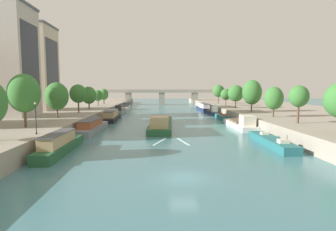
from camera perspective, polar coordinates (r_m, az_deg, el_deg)
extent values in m
plane|color=#42757F|center=(26.12, 3.22, -12.70)|extent=(400.00, 400.00, 0.00)
cube|color=gray|center=(86.23, -24.21, 0.43)|extent=(36.00, 170.00, 2.34)
cube|color=gray|center=(88.15, 22.57, 0.60)|extent=(36.00, 170.00, 2.34)
cube|color=#235633|center=(58.36, -1.40, -1.95)|extent=(5.56, 23.09, 1.07)
cube|color=#235633|center=(70.05, -1.01, -0.59)|extent=(4.14, 1.45, 0.90)
cube|color=#235633|center=(58.29, -1.40, -1.40)|extent=(5.65, 23.09, 0.06)
cube|color=tan|center=(50.45, -1.75, -1.34)|extent=(3.47, 4.75, 1.94)
cube|color=black|center=(52.70, -1.64, -0.73)|extent=(2.57, 0.17, 0.54)
cube|color=brown|center=(60.53, -1.31, -0.93)|extent=(4.01, 12.07, 0.36)
cylinder|color=#232328|center=(51.38, -0.99, -1.69)|extent=(0.07, 0.07, 1.10)
cube|color=silver|center=(42.99, 3.15, -5.38)|extent=(1.68, 5.93, 0.03)
cube|color=silver|center=(43.00, -1.67, -5.37)|extent=(2.31, 5.79, 0.03)
cube|color=#235633|center=(37.98, -21.31, -6.33)|extent=(2.28, 12.93, 1.19)
cube|color=#235633|center=(44.33, -18.43, -4.41)|extent=(2.14, 1.26, 0.96)
cube|color=#235633|center=(37.86, -21.34, -5.40)|extent=(2.33, 12.93, 0.06)
cube|color=tan|center=(37.14, -21.71, -4.50)|extent=(1.87, 8.28, 1.38)
cube|color=#4C4C51|center=(37.02, -21.75, -3.39)|extent=(2.00, 8.52, 0.08)
cylinder|color=#232328|center=(34.07, -22.98, -5.67)|extent=(0.07, 0.07, 1.10)
cube|color=gray|center=(54.27, -15.36, -2.68)|extent=(3.33, 14.79, 1.14)
cube|color=gray|center=(61.68, -13.57, -1.55)|extent=(2.83, 1.31, 0.94)
cube|color=gray|center=(54.19, -15.38, -2.05)|extent=(3.39, 14.79, 0.06)
cube|color=#9E5133|center=(53.40, -15.60, -1.46)|extent=(2.66, 9.48, 1.25)
cube|color=#4C4C51|center=(53.33, -15.62, -0.75)|extent=(2.84, 9.76, 0.08)
cylinder|color=#232328|center=(49.77, -16.18, -2.06)|extent=(0.07, 0.07, 1.10)
cube|color=black|center=(72.98, -11.49, -0.57)|extent=(3.32, 15.29, 0.98)
cube|color=black|center=(80.83, -10.73, 0.10)|extent=(2.84, 1.28, 0.85)
cube|color=black|center=(72.93, -11.50, -0.17)|extent=(3.38, 15.29, 0.06)
cube|color=tan|center=(72.11, -11.59, 0.40)|extent=(2.65, 9.80, 1.53)
cube|color=#4C4C51|center=(72.04, -11.61, 1.04)|extent=(2.84, 10.10, 0.08)
cylinder|color=#232328|center=(68.31, -11.66, -0.07)|extent=(0.07, 0.07, 1.10)
cube|color=gray|center=(91.09, -9.74, 0.75)|extent=(2.49, 13.69, 1.23)
cube|color=gray|center=(98.20, -9.24, 1.17)|extent=(2.25, 1.28, 0.98)
cube|color=gray|center=(91.04, -9.75, 1.15)|extent=(2.54, 13.69, 0.06)
cube|color=#38383D|center=(86.37, -10.13, 1.53)|extent=(1.79, 2.75, 1.81)
cube|color=black|center=(87.72, -10.02, 1.77)|extent=(1.41, 0.04, 0.51)
cube|color=brown|center=(92.38, -9.65, 1.34)|extent=(1.91, 7.13, 0.36)
cylinder|color=#232328|center=(86.90, -9.85, 1.32)|extent=(0.07, 0.07, 1.10)
cube|color=silver|center=(108.61, -8.60, 1.54)|extent=(2.85, 13.76, 1.24)
cube|color=silver|center=(115.76, -8.34, 1.85)|extent=(2.28, 1.34, 0.99)
cube|color=silver|center=(108.57, -8.61, 1.88)|extent=(2.89, 13.76, 0.06)
cube|color=#38383D|center=(107.84, -8.64, 2.28)|extent=(2.25, 8.82, 1.52)
cube|color=#4C4C51|center=(107.80, -8.65, 2.70)|extent=(2.40, 9.09, 0.08)
cylinder|color=#232328|center=(104.42, -8.59, 2.06)|extent=(0.07, 0.07, 1.10)
cube|color=#23666B|center=(42.87, 20.56, -5.08)|extent=(2.68, 13.44, 1.03)
cube|color=#23666B|center=(49.37, 17.58, -3.49)|extent=(2.27, 1.28, 0.88)
cube|color=#23666B|center=(42.77, 20.59, -4.36)|extent=(2.73, 13.44, 0.06)
cube|color=beige|center=(45.45, 19.24, -3.45)|extent=(1.20, 0.93, 0.40)
cube|color=beige|center=(39.32, 22.60, -4.89)|extent=(1.32, 1.13, 0.48)
cylinder|color=#232328|center=(39.17, 23.25, -4.49)|extent=(0.07, 0.07, 1.10)
cube|color=silver|center=(60.46, 14.47, -1.92)|extent=(3.40, 15.06, 0.95)
cube|color=silver|center=(67.98, 12.63, -0.98)|extent=(3.11, 1.24, 0.84)
cube|color=silver|center=(60.40, 14.49, -1.44)|extent=(3.47, 15.06, 0.06)
cube|color=beige|center=(55.43, 15.98, -1.04)|extent=(2.47, 3.03, 1.97)
cube|color=black|center=(56.83, 15.53, -0.57)|extent=(1.96, 0.05, 0.55)
cube|color=brown|center=(61.81, 14.10, -1.08)|extent=(2.62, 7.84, 0.36)
cylinder|color=#232328|center=(56.20, 16.26, -1.41)|extent=(0.07, 0.07, 1.10)
cube|color=#23666B|center=(75.22, 11.06, -0.34)|extent=(1.81, 9.26, 1.09)
cube|color=#23666B|center=(80.04, 10.25, 0.10)|extent=(1.70, 1.24, 0.91)
cube|color=#23666B|center=(75.16, 11.07, 0.09)|extent=(1.84, 9.26, 0.06)
cube|color=#9E5133|center=(77.12, 10.72, 0.41)|extent=(0.89, 0.90, 0.40)
cube|color=#9E5133|center=(72.63, 11.54, 0.11)|extent=(0.98, 1.10, 0.48)
cylinder|color=#232328|center=(72.48, 11.78, 0.34)|extent=(0.07, 0.07, 1.10)
cube|color=#1E284C|center=(88.42, 9.03, 0.53)|extent=(2.16, 10.07, 0.97)
cube|color=#1E284C|center=(93.64, 8.32, 0.88)|extent=(1.88, 1.25, 0.85)
cube|color=#1E284C|center=(88.38, 9.04, 0.86)|extent=(2.20, 10.07, 0.06)
cube|color=white|center=(84.98, 9.55, 1.41)|extent=(1.50, 2.04, 2.15)
cube|color=black|center=(85.94, 9.40, 1.68)|extent=(1.17, 0.06, 0.60)
cube|color=brown|center=(89.34, 8.90, 1.05)|extent=(1.63, 5.25, 0.36)
cylinder|color=#232328|center=(85.47, 9.67, 1.08)|extent=(0.07, 0.07, 1.10)
cube|color=#1E284C|center=(102.92, 7.28, 1.31)|extent=(3.25, 15.79, 1.15)
cube|color=#1E284C|center=(110.97, 6.49, 1.69)|extent=(2.78, 1.30, 0.94)
cube|color=#1E284C|center=(102.88, 7.29, 1.65)|extent=(3.31, 15.79, 0.06)
cube|color=white|center=(102.06, 7.38, 2.05)|extent=(2.60, 10.12, 1.51)
cube|color=#4C4C51|center=(102.01, 7.38, 2.50)|extent=(2.78, 10.42, 0.08)
cylinder|color=#232328|center=(98.31, 8.06, 1.79)|extent=(0.07, 0.07, 1.10)
cylinder|color=brown|center=(47.03, -27.27, -0.02)|extent=(0.38, 0.38, 3.54)
ellipsoid|color=#387533|center=(46.85, -27.46, 4.08)|extent=(4.67, 4.67, 5.78)
cylinder|color=brown|center=(58.85, -21.77, 0.88)|extent=(0.30, 0.30, 2.85)
ellipsoid|color=#387533|center=(58.70, -21.88, 3.71)|extent=(4.50, 4.50, 5.39)
cylinder|color=brown|center=(70.77, -17.89, 1.93)|extent=(0.34, 0.34, 3.34)
ellipsoid|color=#387533|center=(70.65, -17.96, 4.28)|extent=(4.06, 4.06, 4.50)
cylinder|color=brown|center=(83.64, -15.90, 2.23)|extent=(0.35, 0.35, 2.50)
ellipsoid|color=#387533|center=(83.53, -15.95, 4.02)|extent=(4.28, 4.28, 4.97)
cylinder|color=brown|center=(95.69, -14.16, 2.65)|extent=(0.25, 0.25, 2.44)
ellipsoid|color=#387533|center=(95.60, -14.19, 4.00)|extent=(3.21, 3.21, 3.74)
cylinder|color=brown|center=(107.19, -13.02, 2.98)|extent=(0.39, 0.39, 2.46)
ellipsoid|color=#387533|center=(107.12, -13.05, 4.25)|extent=(3.41, 3.41, 4.17)
cylinder|color=brown|center=(51.52, 25.16, 0.52)|extent=(0.38, 0.38, 3.55)
ellipsoid|color=#387533|center=(51.37, 25.29, 3.60)|extent=(3.25, 3.25, 3.62)
cylinder|color=brown|center=(61.40, 20.82, 0.94)|extent=(0.32, 0.32, 2.53)
ellipsoid|color=#387533|center=(61.27, 20.91, 3.34)|extent=(3.82, 3.82, 4.75)
cylinder|color=brown|center=(73.06, 16.79, 2.01)|extent=(0.29, 0.29, 3.19)
ellipsoid|color=#387533|center=(72.95, 16.86, 4.59)|extent=(4.78, 4.78, 6.16)
cylinder|color=brown|center=(85.59, 13.70, 2.53)|extent=(0.38, 0.38, 3.03)
ellipsoid|color=#387533|center=(85.49, 13.74, 4.45)|extent=(4.68, 4.68, 4.90)
cylinder|color=brown|center=(96.36, 11.78, 2.83)|extent=(0.26, 0.26, 2.80)
ellipsoid|color=#387533|center=(96.28, 11.81, 4.28)|extent=(3.60, 3.60, 3.77)
cylinder|color=brown|center=(109.85, 10.31, 3.38)|extent=(0.29, 0.29, 3.55)
ellipsoid|color=#387533|center=(109.78, 10.34, 4.99)|extent=(4.46, 4.46, 4.75)
cylinder|color=black|center=(39.25, -25.49, -0.74)|extent=(0.11, 0.11, 3.80)
sphere|color=#EAE5C6|center=(39.10, -25.62, 2.24)|extent=(0.28, 0.28, 0.28)
cylinder|color=black|center=(39.47, -25.38, -3.34)|extent=(0.22, 0.22, 0.20)
cube|color=#232833|center=(65.41, -26.37, 10.81)|extent=(0.04, 7.92, 13.59)
cube|color=beige|center=(84.67, -26.28, 8.60)|extent=(11.49, 10.84, 22.29)
cube|color=#4C515B|center=(86.13, -26.62, 16.18)|extent=(11.83, 11.17, 0.50)
cube|color=#232833|center=(82.60, -22.61, 9.62)|extent=(0.04, 8.67, 13.37)
cube|color=gray|center=(138.86, -1.30, 4.85)|extent=(57.24, 4.40, 0.60)
cube|color=gray|center=(136.85, -1.28, 5.16)|extent=(57.24, 0.30, 0.90)
cube|color=gray|center=(140.85, -1.31, 5.17)|extent=(57.24, 0.30, 0.90)
cube|color=gray|center=(139.65, -8.14, 3.43)|extent=(2.80, 3.60, 6.09)
cube|color=gray|center=(138.94, -1.30, 3.47)|extent=(2.80, 3.60, 6.09)
cube|color=gray|center=(140.22, 5.52, 3.47)|extent=(2.80, 3.60, 6.09)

